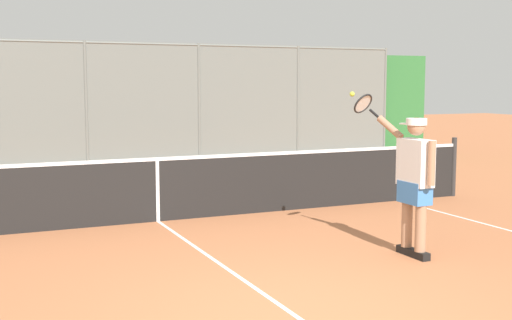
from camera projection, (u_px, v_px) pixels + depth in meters
The scene contains 4 objects.
ground_plane at pixel (298, 318), 5.88m from camera, with size 60.00×60.00×0.00m, color #B76B42.
fence_backdrop at pixel (82, 111), 15.64m from camera, with size 19.13×1.37×2.99m.
tennis_net at pixel (157, 189), 9.90m from camera, with size 11.17×0.09×1.07m.
tennis_player at pixel (414, 176), 7.86m from camera, with size 0.48×1.38×1.94m.
Camera 1 is at (2.65, 5.04, 2.06)m, focal length 46.91 mm.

